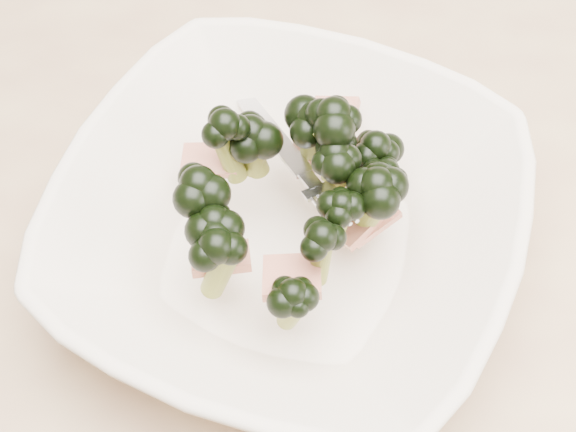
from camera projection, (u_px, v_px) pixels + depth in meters
The scene contains 2 objects.
dining_table at pixel (420, 299), 0.68m from camera, with size 1.20×0.80×0.75m.
broccoli_dish at pixel (289, 220), 0.55m from camera, with size 0.38×0.38×0.12m.
Camera 1 is at (-0.07, -0.33, 1.26)m, focal length 50.00 mm.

